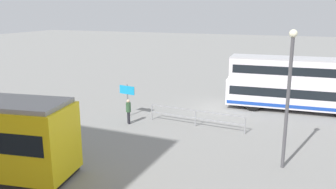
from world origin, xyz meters
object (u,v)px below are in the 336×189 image
at_px(pedestrian_near_railing, 128,110).
at_px(street_lamp, 289,89).
at_px(double_decker_bus, 302,84).
at_px(info_sign, 127,94).

distance_m(pedestrian_near_railing, street_lamp, 10.76).
height_order(double_decker_bus, street_lamp, street_lamp).
bearing_deg(street_lamp, pedestrian_near_railing, -18.51).
xyz_separation_m(info_sign, street_lamp, (-10.65, 4.74, 2.21)).
height_order(info_sign, street_lamp, street_lamp).
distance_m(double_decker_bus, street_lamp, 10.54).
height_order(double_decker_bus, info_sign, double_decker_bus).
bearing_deg(pedestrian_near_railing, street_lamp, 161.49).
distance_m(double_decker_bus, pedestrian_near_railing, 12.69).
bearing_deg(double_decker_bus, street_lamp, 86.44).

